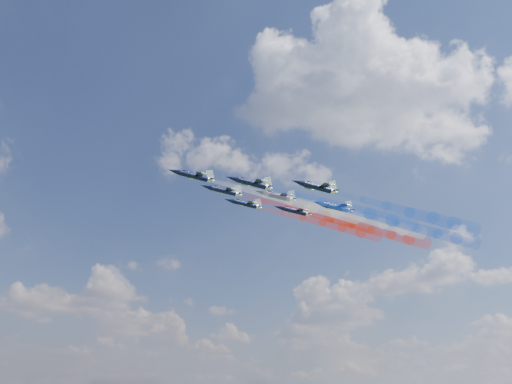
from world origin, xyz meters
TOP-DOWN VIEW (x-y plane):
  - jet_lead at (8.12, 15.93)m, footprint 14.33×12.74m
  - trail_lead at (34.06, 9.88)m, footprint 42.57×14.37m
  - jet_inner_left at (16.30, 3.73)m, footprint 14.33×12.74m
  - trail_inner_left at (42.25, -2.33)m, footprint 42.57×14.37m
  - jet_inner_right at (22.20, 22.97)m, footprint 14.33×12.74m
  - trail_inner_right at (48.14, 16.91)m, footprint 42.57×14.37m
  - jet_outer_left at (25.24, -8.60)m, footprint 14.33×12.74m
  - trail_outer_left at (51.19, -14.65)m, footprint 42.57×14.37m
  - jet_center_third at (30.42, 10.66)m, footprint 14.33×12.74m
  - trail_center_third at (56.37, 4.61)m, footprint 42.57×14.37m
  - jet_outer_right at (35.82, 30.84)m, footprint 14.33×12.74m
  - trail_outer_right at (61.77, 24.79)m, footprint 42.57×14.37m
  - jet_rear_left at (40.71, 0.30)m, footprint 14.33×12.74m
  - trail_rear_left at (66.65, -5.76)m, footprint 42.57×14.37m
  - jet_rear_right at (43.28, 17.94)m, footprint 14.33×12.74m
  - trail_rear_right at (69.23, 11.89)m, footprint 42.57×14.37m

SIDE VIEW (x-z plane):
  - trail_outer_left at x=51.19m, z-range 160.69..169.29m
  - trail_rear_left at x=66.65m, z-range 161.05..169.66m
  - trail_inner_left at x=42.25m, z-range 162.96..171.56m
  - jet_outer_left at x=25.24m, z-range 164.34..170.47m
  - jet_rear_left at x=40.71m, z-range 164.71..170.84m
  - trail_center_third at x=56.37m, z-range 164.41..173.02m
  - trail_rear_right at x=69.23m, z-range 164.51..173.12m
  - jet_inner_left at x=16.30m, z-range 166.61..172.74m
  - trail_lead at x=34.06m, z-range 166.27..174.88m
  - jet_center_third at x=30.42m, z-range 168.07..174.20m
  - jet_rear_right at x=43.28m, z-range 168.17..174.30m
  - trail_inner_right at x=48.14m, z-range 167.31..175.92m
  - trail_outer_right at x=61.77m, z-range 168.20..176.81m
  - jet_lead at x=8.12m, z-range 169.93..176.05m
  - jet_inner_right at x=22.20m, z-range 170.97..177.10m
  - jet_outer_right at x=35.82m, z-range 171.85..177.98m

